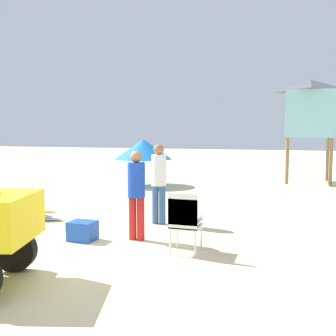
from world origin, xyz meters
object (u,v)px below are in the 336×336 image
object	(u,v)px
lifeguard_near_center	(159,178)
lifeguard_near_left	(136,189)
lifeguard_tower	(310,109)
stacked_plastic_chairs	(185,218)
cooler_box	(83,231)
surfboard_pile	(16,214)
beach_umbrella_mid	(143,149)

from	to	relation	value
lifeguard_near_center	lifeguard_near_left	bearing A→B (deg)	-88.78
lifeguard_near_center	lifeguard_tower	distance (m)	9.25
stacked_plastic_chairs	lifeguard_near_left	bearing A→B (deg)	154.15
stacked_plastic_chairs	cooler_box	world-z (taller)	stacked_plastic_chairs
stacked_plastic_chairs	cooler_box	xyz separation A→B (m)	(-2.00, 0.18, -0.43)
stacked_plastic_chairs	surfboard_pile	xyz separation A→B (m)	(-4.35, 1.23, -0.49)
lifeguard_tower	cooler_box	distance (m)	11.26
lifeguard_tower	stacked_plastic_chairs	bearing A→B (deg)	-102.22
lifeguard_near_left	beach_umbrella_mid	bearing A→B (deg)	110.74
stacked_plastic_chairs	lifeguard_near_center	distance (m)	2.16
lifeguard_near_left	lifeguard_tower	bearing A→B (deg)	71.37
lifeguard_near_center	cooler_box	distance (m)	2.06
lifeguard_near_center	lifeguard_tower	bearing A→B (deg)	68.54
lifeguard_tower	surfboard_pile	bearing A→B (deg)	-126.04
surfboard_pile	lifeguard_tower	distance (m)	11.51
surfboard_pile	cooler_box	distance (m)	2.57
lifeguard_near_center	stacked_plastic_chairs	bearing A→B (deg)	-59.17
lifeguard_near_left	cooler_box	xyz separation A→B (m)	(-0.94, -0.34, -0.77)
surfboard_pile	lifeguard_tower	xyz separation A→B (m)	(6.57, 9.02, 2.81)
lifeguard_near_center	lifeguard_tower	size ratio (longest dim) A/B	0.43
lifeguard_near_left	beach_umbrella_mid	world-z (taller)	beach_umbrella_mid
stacked_plastic_chairs	beach_umbrella_mid	size ratio (longest dim) A/B	0.48
stacked_plastic_chairs	lifeguard_tower	world-z (taller)	lifeguard_tower
stacked_plastic_chairs	lifeguard_near_left	distance (m)	1.23
cooler_box	surfboard_pile	bearing A→B (deg)	155.90
lifeguard_tower	beach_umbrella_mid	size ratio (longest dim) A/B	1.89
surfboard_pile	lifeguard_near_center	xyz separation A→B (m)	(3.26, 0.60, 0.89)
beach_umbrella_mid	cooler_box	world-z (taller)	beach_umbrella_mid
surfboard_pile	beach_umbrella_mid	bearing A→B (deg)	83.50
lifeguard_near_left	lifeguard_tower	world-z (taller)	lifeguard_tower
stacked_plastic_chairs	lifeguard_tower	xyz separation A→B (m)	(2.22, 10.25, 2.32)
lifeguard_tower	cooler_box	bearing A→B (deg)	-112.75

